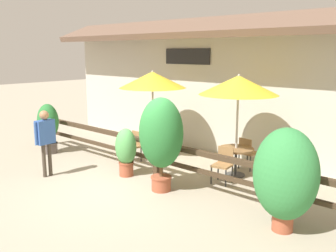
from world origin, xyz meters
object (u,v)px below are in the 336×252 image
(patio_umbrella_middle, at_px, (239,85))
(potted_plant_broad_leaf, at_px, (161,135))
(potted_plant_entrance_palm, at_px, (126,150))
(potted_plant_corner_fern, at_px, (48,125))
(dining_table_middle, at_px, (236,154))
(chair_middle_streetside, at_px, (223,163))
(dining_table_near, at_px, (153,138))
(chair_near_streetside, at_px, (133,145))
(chair_near_wallside, at_px, (169,137))
(chair_middle_wallside, at_px, (248,152))
(patio_umbrella_near, at_px, (153,80))
(potted_plant_small_flowering, at_px, (285,175))
(pedestrian, at_px, (45,134))

(patio_umbrella_middle, xyz_separation_m, potted_plant_broad_leaf, (-0.70, -2.06, -1.03))
(potted_plant_entrance_palm, bearing_deg, potted_plant_corner_fern, -177.49)
(dining_table_middle, distance_m, potted_plant_entrance_palm, 2.83)
(potted_plant_broad_leaf, bearing_deg, potted_plant_corner_fern, 179.96)
(chair_middle_streetside, relative_size, potted_plant_corner_fern, 0.56)
(dining_table_near, height_order, chair_near_streetside, chair_near_streetside)
(chair_near_wallside, height_order, chair_middle_streetside, same)
(chair_middle_streetside, bearing_deg, chair_middle_wallside, 85.56)
(chair_middle_streetside, bearing_deg, patio_umbrella_near, 161.06)
(chair_middle_wallside, bearing_deg, potted_plant_broad_leaf, 83.09)
(chair_near_streetside, xyz_separation_m, chair_middle_wallside, (2.86, 1.56, 0.00))
(chair_middle_wallside, bearing_deg, dining_table_middle, 100.30)
(patio_umbrella_middle, xyz_separation_m, dining_table_middle, (0.00, -0.00, -1.75))
(patio_umbrella_near, xyz_separation_m, chair_middle_wallside, (2.79, 0.82, -1.84))
(chair_near_streetside, relative_size, potted_plant_small_flowering, 0.46)
(chair_near_wallside, bearing_deg, patio_umbrella_middle, 162.11)
(potted_plant_entrance_palm, height_order, pedestrian, pedestrian)
(chair_near_streetside, relative_size, potted_plant_corner_fern, 0.56)
(dining_table_middle, height_order, chair_middle_wallside, chair_middle_wallside)
(chair_near_wallside, bearing_deg, chair_middle_streetside, 150.37)
(patio_umbrella_near, xyz_separation_m, chair_middle_streetside, (2.89, -0.51, -1.84))
(pedestrian, bearing_deg, dining_table_middle, 129.00)
(dining_table_middle, relative_size, chair_middle_streetside, 1.03)
(patio_umbrella_middle, xyz_separation_m, pedestrian, (-3.56, -3.30, -1.24))
(potted_plant_entrance_palm, bearing_deg, potted_plant_broad_leaf, -6.40)
(potted_plant_small_flowering, height_order, pedestrian, potted_plant_small_flowering)
(chair_middle_streetside, bearing_deg, potted_plant_small_flowering, -41.08)
(patio_umbrella_near, xyz_separation_m, potted_plant_small_flowering, (5.10, -1.90, -1.30))
(chair_near_streetside, bearing_deg, potted_plant_entrance_palm, -46.73)
(chair_near_wallside, bearing_deg, patio_umbrella_near, 83.77)
(patio_umbrella_middle, relative_size, pedestrian, 1.53)
(dining_table_near, xyz_separation_m, chair_middle_wallside, (2.79, 0.82, -0.09))
(patio_umbrella_near, distance_m, chair_middle_wallside, 3.44)
(potted_plant_entrance_palm, bearing_deg, patio_umbrella_middle, 42.51)
(patio_umbrella_middle, bearing_deg, dining_table_near, -176.84)
(chair_near_wallside, xyz_separation_m, potted_plant_broad_leaf, (2.13, -2.65, 0.81))
(chair_near_wallside, distance_m, dining_table_middle, 2.89)
(dining_table_near, distance_m, chair_middle_streetside, 2.94)
(chair_middle_wallside, relative_size, potted_plant_small_flowering, 0.46)
(dining_table_near, distance_m, potted_plant_entrance_palm, 1.91)
(chair_middle_streetside, bearing_deg, potted_plant_corner_fern, -174.97)
(dining_table_near, bearing_deg, chair_near_wallside, 90.04)
(chair_near_wallside, relative_size, patio_umbrella_middle, 0.33)
(chair_middle_wallside, bearing_deg, potted_plant_corner_fern, 32.93)
(dining_table_middle, distance_m, potted_plant_broad_leaf, 2.30)
(dining_table_middle, bearing_deg, chair_middle_wallside, 93.72)
(dining_table_near, bearing_deg, potted_plant_entrance_palm, -66.90)
(patio_umbrella_near, relative_size, dining_table_middle, 2.90)
(chair_near_streetside, distance_m, pedestrian, 2.56)
(potted_plant_broad_leaf, distance_m, pedestrian, 3.12)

